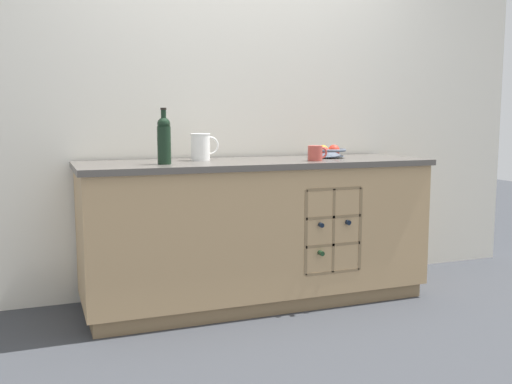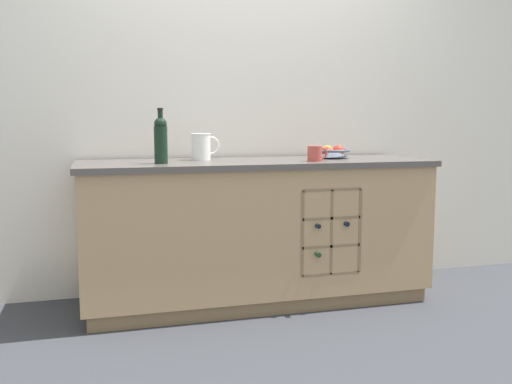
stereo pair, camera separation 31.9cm
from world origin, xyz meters
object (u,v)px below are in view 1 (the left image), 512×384
at_px(ceramic_mug, 316,153).
at_px(fruit_bowl, 328,152).
at_px(standing_wine_bottle, 164,139).
at_px(white_pitcher, 201,146).

bearing_deg(ceramic_mug, fruit_bowl, 47.82).
distance_m(fruit_bowl, standing_wine_bottle, 1.13).
bearing_deg(white_pitcher, ceramic_mug, -23.19).
distance_m(white_pitcher, ceramic_mug, 0.70).
xyz_separation_m(fruit_bowl, white_pitcher, (-0.84, 0.05, 0.05)).
bearing_deg(white_pitcher, fruit_bowl, -3.40).
height_order(white_pitcher, standing_wine_bottle, standing_wine_bottle).
bearing_deg(fruit_bowl, ceramic_mug, -132.18).
relative_size(fruit_bowl, white_pitcher, 1.33).
relative_size(white_pitcher, standing_wine_bottle, 0.57).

